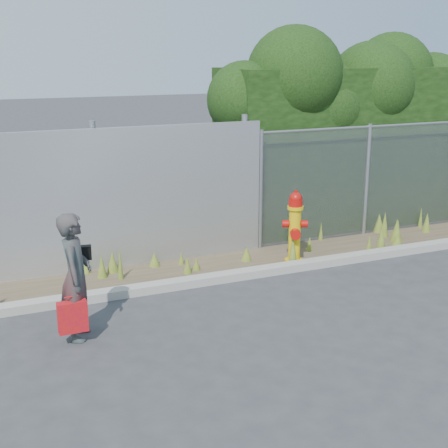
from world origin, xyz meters
name	(u,v)px	position (x,y,z in m)	size (l,w,h in m)	color
ground	(290,327)	(0.00, 0.00, 0.00)	(80.00, 80.00, 0.00)	#333436
curb	(232,276)	(0.00, 1.80, 0.06)	(16.00, 0.22, 0.12)	gray
weed_strip	(282,249)	(1.20, 2.45, 0.13)	(16.00, 1.33, 0.54)	brown
chainlink_fence	(413,176)	(4.25, 3.00, 1.03)	(6.50, 0.07, 2.05)	gray
hedge	(393,115)	(4.47, 3.98, 2.05)	(7.73, 2.03, 3.75)	black
fire_hydrant	(295,228)	(1.22, 2.09, 0.58)	(0.40, 0.36, 1.20)	#DBB20B
woman	(76,276)	(-2.45, 0.76, 0.77)	(0.56, 0.37, 1.53)	#0D5652
red_tote_bag	(73,317)	(-2.55, 0.56, 0.35)	(0.34, 0.12, 0.44)	#AE0924
black_shoulder_bag	(82,253)	(-2.34, 0.94, 0.99)	(0.23, 0.09, 0.17)	black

